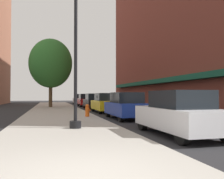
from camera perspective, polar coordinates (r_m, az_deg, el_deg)
The scene contains 12 objects.
ground_plane at distance 22.60m, azimuth -2.61°, elevation -5.10°, with size 90.00×90.00×0.00m, color #232326.
sidewalk_slab at distance 23.13m, azimuth -12.91°, elevation -4.84°, with size 4.80×50.00×0.12m, color #A8A399.
lamppost at distance 10.32m, azimuth -8.56°, elevation 8.25°, with size 0.48×0.48×5.90m.
fire_hydrant at distance 15.63m, azimuth -5.82°, elevation -4.88°, with size 0.33×0.26×0.79m.
parking_meter_near at distance 26.20m, azimuth -8.58°, elevation -2.49°, with size 0.14×0.09×1.31m.
tree_near at distance 28.99m, azimuth -14.23°, elevation 5.96°, with size 4.92×4.92×7.87m.
car_white at distance 9.28m, azimuth 15.42°, elevation -5.49°, with size 1.80×4.30×1.66m.
car_blue at distance 15.17m, azimuth 3.28°, elevation -3.90°, with size 1.80×4.30×1.66m.
car_yellow at distance 20.75m, azimuth -1.57°, elevation -3.21°, with size 1.80×4.30×1.66m.
car_black at distance 26.30m, azimuth -4.31°, elevation -2.81°, with size 1.80×4.30×1.66m.
car_red at distance 32.68m, azimuth -6.29°, elevation -2.51°, with size 1.80×4.30×1.66m.
car_silver at distance 39.38m, azimuth -7.67°, elevation -2.31°, with size 1.80×4.30×1.66m.
Camera 1 is at (-0.60, -4.08, 1.49)m, focal length 38.85 mm.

